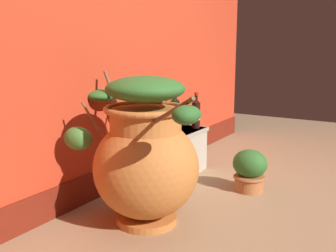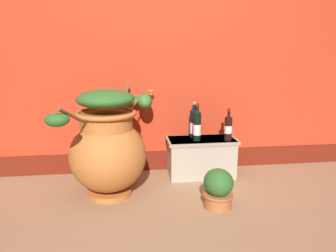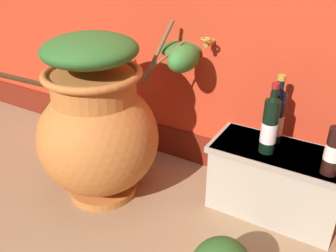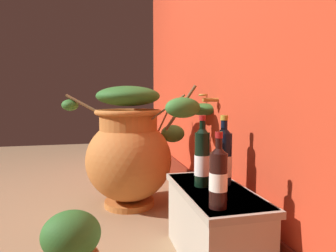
{
  "view_description": "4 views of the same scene",
  "coord_description": "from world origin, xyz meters",
  "px_view_note": "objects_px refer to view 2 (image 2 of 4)",
  "views": [
    {
      "loc": [
        -2.28,
        -0.71,
        1.04
      ],
      "look_at": [
        0.09,
        0.74,
        0.48
      ],
      "focal_mm": 43.48,
      "sensor_mm": 36.0,
      "label": 1
    },
    {
      "loc": [
        -0.25,
        -1.95,
        1.18
      ],
      "look_at": [
        0.11,
        0.83,
        0.51
      ],
      "focal_mm": 34.66,
      "sensor_mm": 36.0,
      "label": 2
    },
    {
      "loc": [
        0.71,
        -0.63,
        1.26
      ],
      "look_at": [
        -0.06,
        0.68,
        0.45
      ],
      "focal_mm": 38.73,
      "sensor_mm": 36.0,
      "label": 3
    },
    {
      "loc": [
        1.67,
        0.37,
        0.78
      ],
      "look_at": [
        -0.11,
        0.8,
        0.61
      ],
      "focal_mm": 31.08,
      "sensor_mm": 36.0,
      "label": 4
    }
  ],
  "objects_px": {
    "wine_bottle_left": "(194,123)",
    "potted_shrub": "(218,188)",
    "wine_bottle_middle": "(228,127)",
    "terracotta_urn": "(108,145)",
    "wine_bottle_right": "(197,125)"
  },
  "relations": [
    {
      "from": "wine_bottle_left",
      "to": "wine_bottle_middle",
      "type": "relative_size",
      "value": 1.15
    },
    {
      "from": "wine_bottle_middle",
      "to": "wine_bottle_right",
      "type": "relative_size",
      "value": 0.87
    },
    {
      "from": "wine_bottle_left",
      "to": "potted_shrub",
      "type": "height_order",
      "value": "wine_bottle_left"
    },
    {
      "from": "terracotta_urn",
      "to": "potted_shrub",
      "type": "height_order",
      "value": "terracotta_urn"
    },
    {
      "from": "wine_bottle_middle",
      "to": "potted_shrub",
      "type": "relative_size",
      "value": 0.97
    },
    {
      "from": "wine_bottle_left",
      "to": "potted_shrub",
      "type": "relative_size",
      "value": 1.12
    },
    {
      "from": "wine_bottle_right",
      "to": "potted_shrub",
      "type": "bearing_deg",
      "value": -86.29
    },
    {
      "from": "wine_bottle_left",
      "to": "wine_bottle_middle",
      "type": "height_order",
      "value": "wine_bottle_left"
    },
    {
      "from": "potted_shrub",
      "to": "wine_bottle_left",
      "type": "bearing_deg",
      "value": 93.44
    },
    {
      "from": "wine_bottle_left",
      "to": "wine_bottle_middle",
      "type": "bearing_deg",
      "value": -27.84
    },
    {
      "from": "terracotta_urn",
      "to": "wine_bottle_right",
      "type": "height_order",
      "value": "terracotta_urn"
    },
    {
      "from": "wine_bottle_left",
      "to": "wine_bottle_middle",
      "type": "distance_m",
      "value": 0.32
    },
    {
      "from": "wine_bottle_middle",
      "to": "potted_shrub",
      "type": "bearing_deg",
      "value": -113.16
    },
    {
      "from": "wine_bottle_middle",
      "to": "terracotta_urn",
      "type": "bearing_deg",
      "value": -168.39
    },
    {
      "from": "wine_bottle_left",
      "to": "potted_shrub",
      "type": "bearing_deg",
      "value": -86.56
    }
  ]
}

